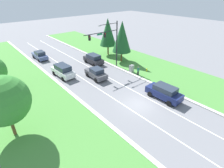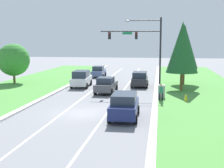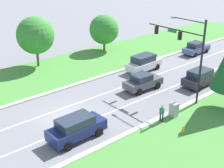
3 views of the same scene
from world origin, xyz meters
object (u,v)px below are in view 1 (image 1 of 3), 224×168
Objects in this scene: pedestrian at (138,71)px; conifer_far_right_tree at (122,37)px; traffic_signal_mast at (109,39)px; slate_blue_sedan at (40,55)px; utility_cabinet at (132,69)px; white_suv at (63,71)px; graphite_sedan at (96,73)px; conifer_near_right_tree at (108,32)px; fire_hydrant at (147,70)px; navy_suv at (164,92)px; oak_near_left_tree at (4,101)px; charcoal_suv at (93,59)px.

pedestrian is 8.29m from conifer_far_right_tree.
traffic_signal_mast is 4.99× the size of pedestrian.
slate_blue_sedan is 19.99m from utility_cabinet.
white_suv is at bearing 162.05° from traffic_signal_mast.
pedestrian is (-0.05, -1.62, 0.24)m from utility_cabinet.
pedestrian is at bearing -91.73° from utility_cabinet.
traffic_signal_mast reaches higher than graphite_sedan.
conifer_near_right_tree is (4.98, 6.40, -0.47)m from traffic_signal_mast.
utility_cabinet is 2.84m from fire_hydrant.
traffic_signal_mast is at bearing -21.26° from white_suv.
navy_suv is 18.53m from oak_near_left_tree.
oak_near_left_tree is at bearing 160.37° from navy_suv.
conifer_far_right_tree reaches higher than charcoal_suv.
utility_cabinet is (6.15, -2.21, -0.22)m from graphite_sedan.
fire_hydrant is at bearing 3.58° from oak_near_left_tree.
oak_near_left_tree is (-20.08, -1.38, 3.25)m from pedestrian.
slate_blue_sedan is 0.59× the size of conifer_near_right_tree.
traffic_signal_mast is 1.66× the size of white_suv.
utility_cabinet is at bearing -61.59° from slate_blue_sedan.
slate_blue_sedan is (-7.90, 13.50, -4.68)m from traffic_signal_mast.
utility_cabinet is at bearing 8.49° from oak_near_left_tree.
conifer_far_right_tree is (2.36, 6.78, 4.16)m from pedestrian.
slate_blue_sedan is at bearing 120.33° from traffic_signal_mast.
white_suv is 11.92m from utility_cabinet.
navy_suv is at bearing -93.38° from traffic_signal_mast.
traffic_signal_mast is at bearing 85.52° from navy_suv.
navy_suv is 15.42m from conifer_far_right_tree.
graphite_sedan is 9.88m from conifer_far_right_tree.
navy_suv is at bearing -67.88° from white_suv.
white_suv is 3.65× the size of utility_cabinet.
navy_suv reaches higher than pedestrian.
fire_hydrant is 12.74m from conifer_near_right_tree.
traffic_signal_mast reaches higher than oak_near_left_tree.
utility_cabinet is 1.64m from pedestrian.
utility_cabinet is 11.49m from conifer_near_right_tree.
navy_suv is 16.70m from charcoal_suv.
charcoal_suv is 7.07m from conifer_far_right_tree.
oak_near_left_tree reaches higher than slate_blue_sedan.
conifer_far_right_tree is (5.13, 13.96, 4.07)m from navy_suv.
pedestrian is 2.41× the size of fire_hydrant.
charcoal_suv is at bearing 88.57° from navy_suv.
slate_blue_sedan is 15.58m from graphite_sedan.
slate_blue_sedan is at bearing 63.45° from oak_near_left_tree.
oak_near_left_tree reaches higher than white_suv.
conifer_far_right_tree reaches higher than navy_suv.
conifer_near_right_tree reaches higher than oak_near_left_tree.
navy_suv is 7.02× the size of fire_hydrant.
graphite_sedan reaches higher than pedestrian.
slate_blue_sedan is 1.04× the size of charcoal_suv.
graphite_sedan is 15.28m from oak_near_left_tree.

